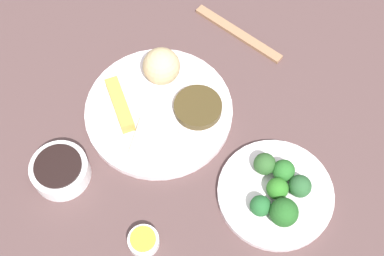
{
  "coord_description": "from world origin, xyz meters",
  "views": [
    {
      "loc": [
        0.1,
        -0.46,
        0.88
      ],
      "look_at": [
        0.07,
        -0.03,
        0.06
      ],
      "focal_mm": 47.78,
      "sensor_mm": 36.0,
      "label": 1
    }
  ],
  "objects_px": {
    "sauce_ramekin_hot_mustard": "(144,241)",
    "chopsticks_pair": "(238,33)",
    "broccoli_plate": "(275,193)",
    "soy_sauce_bowl": "(61,171)",
    "main_plate": "(160,111)"
  },
  "relations": [
    {
      "from": "main_plate",
      "to": "broccoli_plate",
      "type": "xyz_separation_m",
      "value": [
        0.22,
        -0.15,
        -0.0
      ]
    },
    {
      "from": "sauce_ramekin_hot_mustard",
      "to": "chopsticks_pair",
      "type": "xyz_separation_m",
      "value": [
        0.15,
        0.46,
        -0.01
      ]
    },
    {
      "from": "broccoli_plate",
      "to": "chopsticks_pair",
      "type": "distance_m",
      "value": 0.36
    },
    {
      "from": "broccoli_plate",
      "to": "chopsticks_pair",
      "type": "relative_size",
      "value": 0.96
    },
    {
      "from": "main_plate",
      "to": "chopsticks_pair",
      "type": "distance_m",
      "value": 0.25
    },
    {
      "from": "main_plate",
      "to": "sauce_ramekin_hot_mustard",
      "type": "height_order",
      "value": "sauce_ramekin_hot_mustard"
    },
    {
      "from": "sauce_ramekin_hot_mustard",
      "to": "chopsticks_pair",
      "type": "height_order",
      "value": "sauce_ramekin_hot_mustard"
    },
    {
      "from": "chopsticks_pair",
      "to": "broccoli_plate",
      "type": "bearing_deg",
      "value": -77.97
    },
    {
      "from": "chopsticks_pair",
      "to": "soy_sauce_bowl",
      "type": "bearing_deg",
      "value": -131.93
    },
    {
      "from": "main_plate",
      "to": "sauce_ramekin_hot_mustard",
      "type": "xyz_separation_m",
      "value": [
        -0.0,
        -0.26,
        0.0
      ]
    },
    {
      "from": "sauce_ramekin_hot_mustard",
      "to": "chopsticks_pair",
      "type": "relative_size",
      "value": 0.25
    },
    {
      "from": "chopsticks_pair",
      "to": "sauce_ramekin_hot_mustard",
      "type": "bearing_deg",
      "value": -107.74
    },
    {
      "from": "broccoli_plate",
      "to": "sauce_ramekin_hot_mustard",
      "type": "xyz_separation_m",
      "value": [
        -0.22,
        -0.1,
        0.0
      ]
    },
    {
      "from": "main_plate",
      "to": "sauce_ramekin_hot_mustard",
      "type": "bearing_deg",
      "value": -90.03
    },
    {
      "from": "broccoli_plate",
      "to": "soy_sauce_bowl",
      "type": "distance_m",
      "value": 0.38
    }
  ]
}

